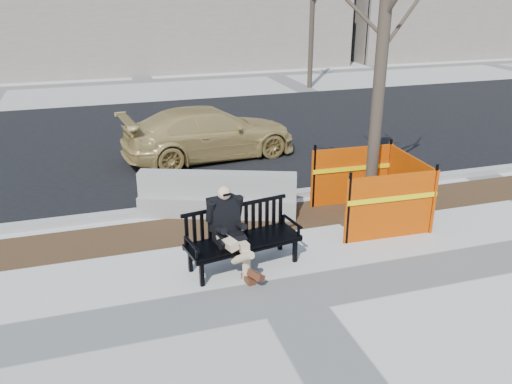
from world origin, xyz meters
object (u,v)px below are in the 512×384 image
at_px(sedan, 211,157).
at_px(bench, 244,266).
at_px(tree_fence, 368,219).
at_px(jersey_barrier_left, 218,214).
at_px(seated_man, 228,268).

bearing_deg(sedan, bench, 165.30).
bearing_deg(tree_fence, jersey_barrier_left, 157.95).
xyz_separation_m(seated_man, jersey_barrier_left, (0.35, 2.13, 0.00)).
height_order(bench, seated_man, seated_man).
relative_size(seated_man, tree_fence, 0.21).
relative_size(tree_fence, jersey_barrier_left, 2.15).
bearing_deg(jersey_barrier_left, seated_man, -78.31).
bearing_deg(bench, seated_man, 168.47).
xyz_separation_m(sedan, jersey_barrier_left, (-0.68, -3.62, 0.00)).
distance_m(bench, sedan, 5.81).
relative_size(bench, tree_fence, 0.28).
relative_size(sedan, jersey_barrier_left, 1.47).
height_order(seated_man, tree_fence, tree_fence).
height_order(bench, jersey_barrier_left, bench).
bearing_deg(tree_fence, bench, -159.70).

